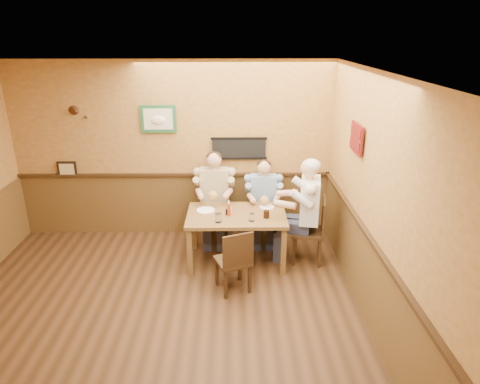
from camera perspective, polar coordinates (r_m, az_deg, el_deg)
The scene contains 17 objects.
room at distance 4.56m, azimuth -11.07°, elevation 1.13°, with size 5.02×5.03×2.81m.
dining_table at distance 6.11m, azimuth -0.48°, elevation -3.71°, with size 1.40×0.90×0.75m.
chair_back_left at distance 6.86m, azimuth -3.33°, elevation -2.74°, with size 0.42×0.42×0.92m, color #3C2713, non-canonical shape.
chair_back_right at distance 6.85m, azimuth 3.07°, elevation -3.09°, with size 0.39×0.39×0.84m, color #3C2713, non-canonical shape.
chair_right_end at distance 6.27m, azimuth 9.06°, elevation -5.03°, with size 0.45×0.45×0.98m, color #3C2713, non-canonical shape.
chair_near_side at distance 5.55m, azimuth -0.96°, elevation -8.97°, with size 0.41×0.41×0.88m, color #3C2713, non-canonical shape.
diner_tan_shirt at distance 6.78m, azimuth -3.36°, elevation -1.21°, with size 0.61×0.61×1.31m, color #CEBA8D, non-canonical shape.
diner_blue_polo at distance 6.78m, azimuth 3.10°, elevation -1.70°, with size 0.56×0.56×1.20m, color #7D9ABC, non-canonical shape.
diner_white_elder at distance 6.19m, azimuth 9.17°, elevation -3.29°, with size 0.64×0.64×1.39m, color silver, non-canonical shape.
water_glass_left at distance 5.80m, azimuth -2.92°, elevation -3.45°, with size 0.09×0.09×0.13m, color silver.
water_glass_mid at distance 5.83m, azimuth 1.59°, elevation -3.38°, with size 0.07×0.07×0.11m, color white.
cola_tumbler at distance 5.94m, azimuth 3.53°, elevation -2.97°, with size 0.08×0.08×0.11m, color black.
hot_sauce_bottle at distance 5.98m, azimuth -1.48°, elevation -2.29°, with size 0.05×0.05×0.20m, color red.
salt_shaker at distance 6.10m, azimuth -1.28°, elevation -2.36°, with size 0.03×0.03×0.09m, color white.
pepper_shaker at distance 6.03m, azimuth -1.79°, elevation -2.69°, with size 0.03×0.03×0.08m, color black.
plate_far_left at distance 6.19m, azimuth -4.60°, elevation -2.44°, with size 0.26×0.26×0.02m, color white.
plate_far_right at distance 6.29m, azimuth 3.62°, elevation -2.02°, with size 0.22×0.22×0.01m, color silver.
Camera 1 is at (0.94, -4.06, 3.19)m, focal length 32.00 mm.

